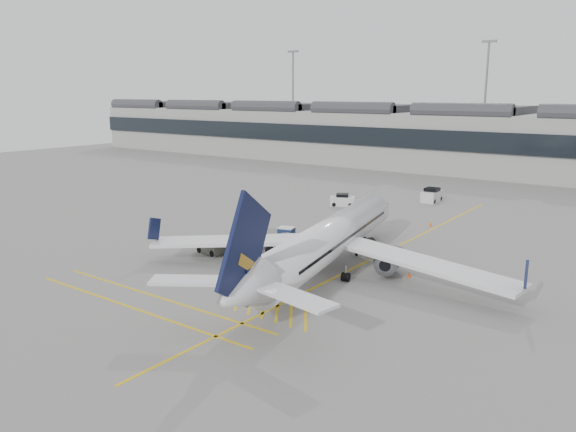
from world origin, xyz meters
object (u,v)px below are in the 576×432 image
Objects in this scene: baggage_cart_a at (235,245)px; ramp_agent_b at (277,242)px; belt_loader at (371,253)px; ramp_agent_a at (322,245)px; pushback_tug at (212,246)px; airliner_main at (327,241)px.

ramp_agent_b is (2.36, 3.48, -0.15)m from baggage_cart_a.
belt_loader is 2.88× the size of ramp_agent_a.
ramp_agent_a is 1.01× the size of ramp_agent_b.
belt_loader reaches higher than baggage_cart_a.
baggage_cart_a reaches higher than pushback_tug.
ramp_agent_b is at bearing 147.53° from airliner_main.
belt_loader is at bearing 37.96° from pushback_tug.
belt_loader is 12.73m from baggage_cart_a.
ramp_agent_a reaches higher than pushback_tug.
baggage_cart_a is 2.22m from pushback_tug.
pushback_tug is at bearing 176.17° from airliner_main.
baggage_cart_a is at bearing 171.10° from ramp_agent_a.
airliner_main reaches higher than ramp_agent_a.
ramp_agent_b reaches higher than pushback_tug.
ramp_agent_a is 10.42m from pushback_tug.
airliner_main is 11.84× the size of pushback_tug.
pushback_tug is at bearing 168.86° from ramp_agent_a.
ramp_agent_a is 4.46m from ramp_agent_b.
baggage_cart_a is 4.21m from ramp_agent_b.
belt_loader is 1.58× the size of pushback_tug.
airliner_main is 18.84× the size of baggage_cart_a.
ramp_agent_b is at bearing 153.85° from ramp_agent_a.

